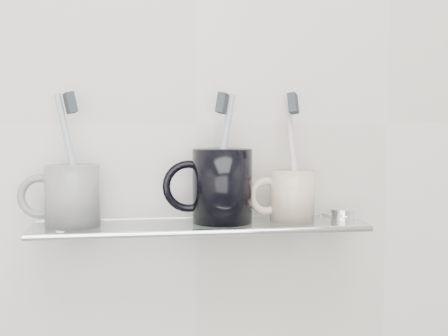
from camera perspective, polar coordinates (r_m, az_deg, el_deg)
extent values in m
plane|color=silver|center=(0.99, -2.60, 4.10)|extent=(2.50, 0.00, 2.50)
cube|color=silver|center=(0.95, -2.20, -5.31)|extent=(0.50, 0.12, 0.01)
cylinder|color=silver|center=(0.89, -1.82, -5.95)|extent=(0.50, 0.01, 0.01)
cylinder|color=silver|center=(1.00, -14.65, -5.60)|extent=(0.02, 0.03, 0.02)
cylinder|color=silver|center=(1.04, 9.20, -5.10)|extent=(0.02, 0.03, 0.02)
cylinder|color=silver|center=(0.94, -13.70, -2.48)|extent=(0.11, 0.11, 0.09)
torus|color=silver|center=(0.95, -16.48, -2.50)|extent=(0.07, 0.01, 0.07)
cylinder|color=#9AB1BD|center=(0.94, -13.77, 0.92)|extent=(0.05, 0.02, 0.19)
cube|color=#2B3137|center=(0.94, -13.87, 5.82)|extent=(0.02, 0.03, 0.03)
cylinder|color=black|center=(0.95, -0.16, -1.63)|extent=(0.12, 0.12, 0.11)
torus|color=black|center=(0.94, -3.26, -1.68)|extent=(0.08, 0.01, 0.08)
cylinder|color=#9DA6BE|center=(0.94, -0.16, 1.08)|extent=(0.05, 0.03, 0.19)
cube|color=#2B3137|center=(0.94, -0.16, 5.95)|extent=(0.03, 0.03, 0.03)
cylinder|color=beige|center=(0.97, 6.26, -2.53)|extent=(0.08, 0.08, 0.08)
torus|color=beige|center=(0.96, 3.92, -2.59)|extent=(0.06, 0.01, 0.06)
cylinder|color=beige|center=(0.96, 6.30, 1.14)|extent=(0.02, 0.06, 0.19)
cube|color=#2B3137|center=(0.96, 6.34, 5.90)|extent=(0.02, 0.03, 0.03)
cylinder|color=silver|center=(1.00, 10.84, -4.15)|extent=(0.04, 0.04, 0.02)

